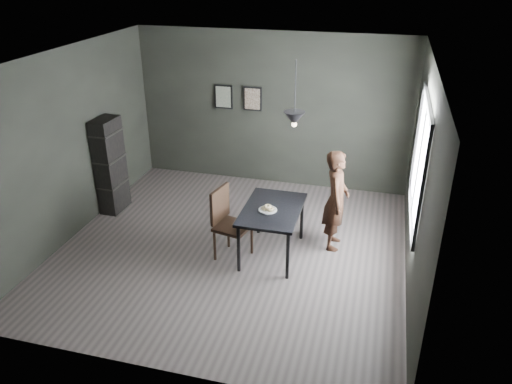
% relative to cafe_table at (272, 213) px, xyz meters
% --- Properties ---
extents(ground, '(5.00, 5.00, 0.00)m').
position_rel_cafe_table_xyz_m(ground, '(-0.60, 0.00, -0.67)').
color(ground, '#3B3533').
rests_on(ground, ground).
extents(back_wall, '(5.00, 0.10, 2.80)m').
position_rel_cafe_table_xyz_m(back_wall, '(-0.60, 2.50, 0.73)').
color(back_wall, black).
rests_on(back_wall, ground).
extents(ceiling, '(5.00, 5.00, 0.02)m').
position_rel_cafe_table_xyz_m(ceiling, '(-0.60, 0.00, 2.13)').
color(ceiling, silver).
rests_on(ceiling, ground).
extents(window_assembly, '(0.04, 1.96, 1.56)m').
position_rel_cafe_table_xyz_m(window_assembly, '(1.87, 0.20, 0.93)').
color(window_assembly, white).
rests_on(window_assembly, ground).
extents(cafe_table, '(0.80, 1.20, 0.75)m').
position_rel_cafe_table_xyz_m(cafe_table, '(0.00, 0.00, 0.00)').
color(cafe_table, black).
rests_on(cafe_table, ground).
extents(white_plate, '(0.23, 0.23, 0.01)m').
position_rel_cafe_table_xyz_m(white_plate, '(-0.05, -0.09, 0.08)').
color(white_plate, white).
rests_on(white_plate, cafe_table).
extents(donut_pile, '(0.19, 0.13, 0.08)m').
position_rel_cafe_table_xyz_m(donut_pile, '(-0.05, -0.09, 0.12)').
color(donut_pile, beige).
rests_on(donut_pile, white_plate).
extents(woman, '(0.39, 0.57, 1.52)m').
position_rel_cafe_table_xyz_m(woman, '(0.84, 0.46, 0.09)').
color(woman, black).
rests_on(woman, ground).
extents(wood_chair, '(0.54, 0.54, 1.05)m').
position_rel_cafe_table_xyz_m(wood_chair, '(-0.61, -0.19, -0.07)').
color(wood_chair, black).
rests_on(wood_chair, ground).
extents(shelf_unit, '(0.32, 0.54, 1.61)m').
position_rel_cafe_table_xyz_m(shelf_unit, '(-2.92, 0.70, 0.13)').
color(shelf_unit, black).
rests_on(shelf_unit, ground).
extents(pendant_lamp, '(0.28, 0.28, 0.86)m').
position_rel_cafe_table_xyz_m(pendant_lamp, '(0.25, 0.10, 1.38)').
color(pendant_lamp, black).
rests_on(pendant_lamp, ground).
extents(framed_print_left, '(0.34, 0.04, 0.44)m').
position_rel_cafe_table_xyz_m(framed_print_left, '(-1.50, 2.47, 0.93)').
color(framed_print_left, black).
rests_on(framed_print_left, ground).
extents(framed_print_right, '(0.34, 0.04, 0.44)m').
position_rel_cafe_table_xyz_m(framed_print_right, '(-0.95, 2.47, 0.93)').
color(framed_print_right, black).
rests_on(framed_print_right, ground).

